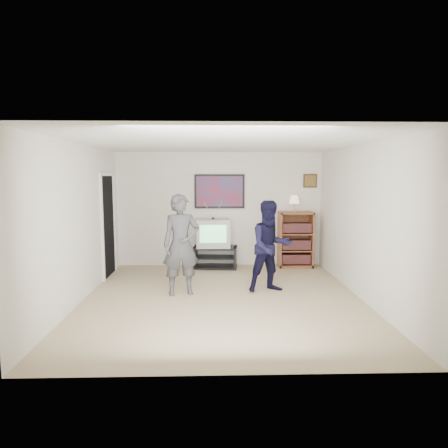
{
  "coord_description": "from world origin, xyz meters",
  "views": [
    {
      "loc": [
        -0.15,
        -6.29,
        2.0
      ],
      "look_at": [
        0.05,
        0.66,
        1.15
      ],
      "focal_mm": 32.0,
      "sensor_mm": 36.0,
      "label": 1
    }
  ],
  "objects_px": {
    "crt_television": "(213,233)",
    "bookshelf": "(295,239)",
    "person_tall": "(181,245)",
    "media_stand": "(215,257)",
    "person_short": "(270,246)"
  },
  "relations": [
    {
      "from": "crt_television",
      "to": "person_tall",
      "type": "bearing_deg",
      "value": -106.92
    },
    {
      "from": "crt_television",
      "to": "person_tall",
      "type": "xyz_separation_m",
      "value": [
        -0.54,
        -1.94,
        0.08
      ]
    },
    {
      "from": "crt_television",
      "to": "bookshelf",
      "type": "bearing_deg",
      "value": 0.17
    },
    {
      "from": "media_stand",
      "to": "person_tall",
      "type": "xyz_separation_m",
      "value": [
        -0.59,
        -1.94,
        0.61
      ]
    },
    {
      "from": "bookshelf",
      "to": "person_short",
      "type": "distance_m",
      "value": 2.04
    },
    {
      "from": "person_short",
      "to": "media_stand",
      "type": "bearing_deg",
      "value": 102.61
    },
    {
      "from": "media_stand",
      "to": "crt_television",
      "type": "relative_size",
      "value": 1.38
    },
    {
      "from": "bookshelf",
      "to": "person_tall",
      "type": "bearing_deg",
      "value": -139.66
    },
    {
      "from": "media_stand",
      "to": "bookshelf",
      "type": "xyz_separation_m",
      "value": [
        1.76,
        0.05,
        0.37
      ]
    },
    {
      "from": "bookshelf",
      "to": "person_tall",
      "type": "distance_m",
      "value": 3.08
    },
    {
      "from": "crt_television",
      "to": "bookshelf",
      "type": "height_order",
      "value": "bookshelf"
    },
    {
      "from": "person_tall",
      "to": "person_short",
      "type": "bearing_deg",
      "value": -8.03
    },
    {
      "from": "bookshelf",
      "to": "person_tall",
      "type": "height_order",
      "value": "person_tall"
    },
    {
      "from": "person_tall",
      "to": "person_short",
      "type": "relative_size",
      "value": 1.08
    },
    {
      "from": "crt_television",
      "to": "bookshelf",
      "type": "xyz_separation_m",
      "value": [
        1.8,
        0.05,
        -0.16
      ]
    }
  ]
}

